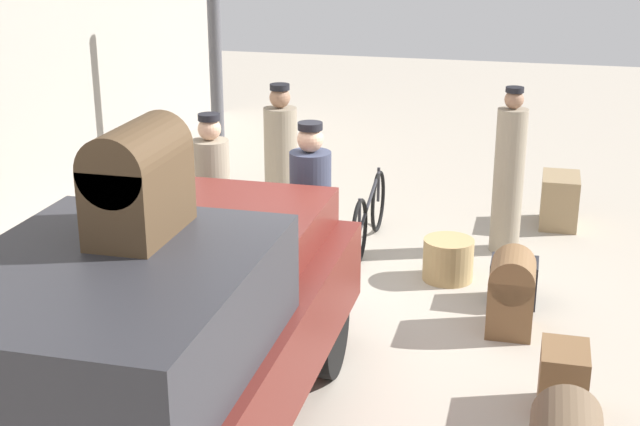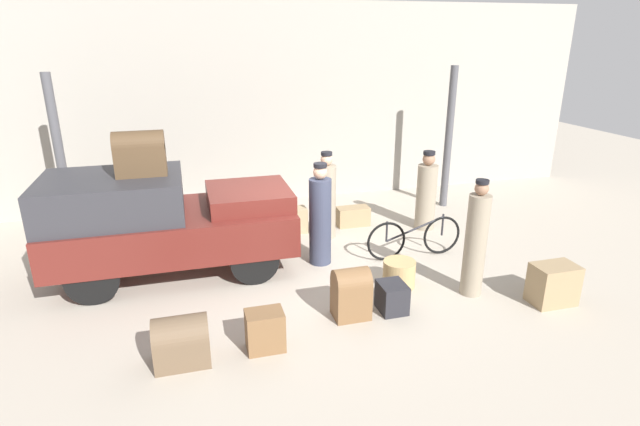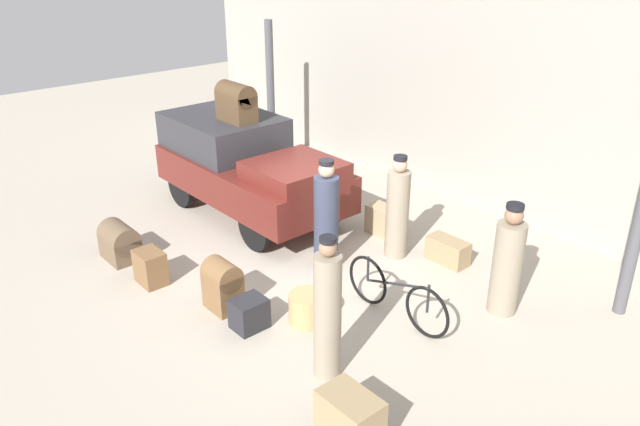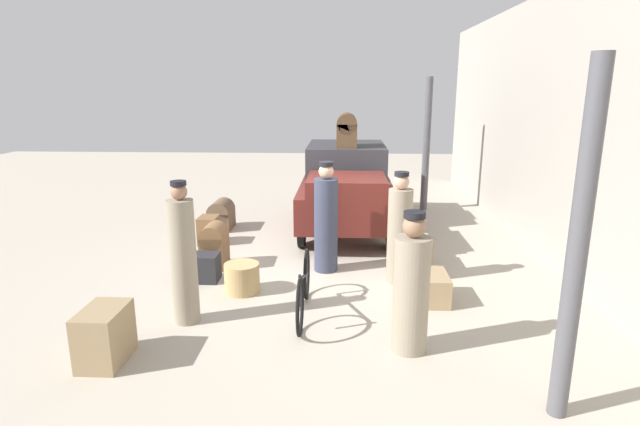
{
  "view_description": "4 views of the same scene",
  "coord_description": "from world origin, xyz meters",
  "px_view_note": "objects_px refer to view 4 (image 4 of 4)",
  "views": [
    {
      "loc": [
        -7.21,
        -1.66,
        3.58
      ],
      "look_at": [
        0.2,
        0.2,
        0.95
      ],
      "focal_mm": 50.0,
      "sensor_mm": 36.0,
      "label": 1
    },
    {
      "loc": [
        -1.9,
        -7.37,
        3.74
      ],
      "look_at": [
        0.2,
        0.2,
        0.95
      ],
      "focal_mm": 28.0,
      "sensor_mm": 36.0,
      "label": 2
    },
    {
      "loc": [
        6.63,
        -5.4,
        4.82
      ],
      "look_at": [
        0.2,
        0.2,
        0.95
      ],
      "focal_mm": 35.0,
      "sensor_mm": 36.0,
      "label": 3
    },
    {
      "loc": [
        7.91,
        0.57,
        2.87
      ],
      "look_at": [
        0.2,
        0.2,
        0.95
      ],
      "focal_mm": 28.0,
      "sensor_mm": 36.0,
      "label": 4
    }
  ],
  "objects_px": {
    "trunk_umber_medium": "(435,287)",
    "bicycle": "(304,288)",
    "suitcase_black_upright": "(204,267)",
    "porter_carrying_trunk": "(411,289)",
    "suitcase_small_leather": "(419,253)",
    "trunk_barrel_dark": "(221,215)",
    "conductor_in_dark_uniform": "(326,222)",
    "trunk_on_truck_roof": "(347,130)",
    "porter_with_bicycle": "(399,232)",
    "trunk_wicker_pale": "(214,245)",
    "wicker_basket": "(242,278)",
    "truck": "(346,184)",
    "trunk_large_brown": "(209,230)",
    "porter_lifting_near_truck": "(183,258)",
    "suitcase_tan_flat": "(105,335)"
  },
  "relations": [
    {
      "from": "trunk_umber_medium",
      "to": "trunk_on_truck_roof",
      "type": "height_order",
      "value": "trunk_on_truck_roof"
    },
    {
      "from": "porter_carrying_trunk",
      "to": "truck",
      "type": "bearing_deg",
      "value": -172.12
    },
    {
      "from": "suitcase_tan_flat",
      "to": "bicycle",
      "type": "bearing_deg",
      "value": 121.49
    },
    {
      "from": "porter_lifting_near_truck",
      "to": "porter_with_bicycle",
      "type": "distance_m",
      "value": 3.19
    },
    {
      "from": "trunk_wicker_pale",
      "to": "trunk_on_truck_roof",
      "type": "xyz_separation_m",
      "value": [
        -2.72,
        2.17,
        1.67
      ]
    },
    {
      "from": "conductor_in_dark_uniform",
      "to": "suitcase_black_upright",
      "type": "height_order",
      "value": "conductor_in_dark_uniform"
    },
    {
      "from": "conductor_in_dark_uniform",
      "to": "trunk_on_truck_roof",
      "type": "relative_size",
      "value": 2.36
    },
    {
      "from": "suitcase_black_upright",
      "to": "porter_carrying_trunk",
      "type": "bearing_deg",
      "value": 55.76
    },
    {
      "from": "truck",
      "to": "porter_with_bicycle",
      "type": "relative_size",
      "value": 2.26
    },
    {
      "from": "porter_carrying_trunk",
      "to": "conductor_in_dark_uniform",
      "type": "distance_m",
      "value": 2.72
    },
    {
      "from": "trunk_wicker_pale",
      "to": "trunk_barrel_dark",
      "type": "distance_m",
      "value": 2.35
    },
    {
      "from": "suitcase_black_upright",
      "to": "trunk_barrel_dark",
      "type": "relative_size",
      "value": 0.68
    },
    {
      "from": "wicker_basket",
      "to": "suitcase_small_leather",
      "type": "relative_size",
      "value": 0.8
    },
    {
      "from": "porter_carrying_trunk",
      "to": "trunk_on_truck_roof",
      "type": "bearing_deg",
      "value": -172.44
    },
    {
      "from": "suitcase_tan_flat",
      "to": "trunk_large_brown",
      "type": "bearing_deg",
      "value": -179.81
    },
    {
      "from": "suitcase_black_upright",
      "to": "trunk_wicker_pale",
      "type": "height_order",
      "value": "trunk_wicker_pale"
    },
    {
      "from": "wicker_basket",
      "to": "suitcase_tan_flat",
      "type": "height_order",
      "value": "suitcase_tan_flat"
    },
    {
      "from": "wicker_basket",
      "to": "suitcase_tan_flat",
      "type": "bearing_deg",
      "value": -29.0
    },
    {
      "from": "trunk_umber_medium",
      "to": "bicycle",
      "type": "bearing_deg",
      "value": -73.51
    },
    {
      "from": "trunk_barrel_dark",
      "to": "trunk_umber_medium",
      "type": "xyz_separation_m",
      "value": [
        3.51,
        3.86,
        -0.1
      ]
    },
    {
      "from": "trunk_on_truck_roof",
      "to": "bicycle",
      "type": "bearing_deg",
      "value": -7.1
    },
    {
      "from": "porter_with_bicycle",
      "to": "suitcase_small_leather",
      "type": "bearing_deg",
      "value": 147.06
    },
    {
      "from": "trunk_large_brown",
      "to": "suitcase_small_leather",
      "type": "bearing_deg",
      "value": 73.1
    },
    {
      "from": "porter_with_bicycle",
      "to": "conductor_in_dark_uniform",
      "type": "distance_m",
      "value": 1.2
    },
    {
      "from": "trunk_large_brown",
      "to": "trunk_on_truck_roof",
      "type": "bearing_deg",
      "value": 118.77
    },
    {
      "from": "suitcase_black_upright",
      "to": "suitcase_small_leather",
      "type": "bearing_deg",
      "value": 102.5
    },
    {
      "from": "suitcase_tan_flat",
      "to": "trunk_barrel_dark",
      "type": "xyz_separation_m",
      "value": [
        -5.29,
        -0.02,
        -0.01
      ]
    },
    {
      "from": "bicycle",
      "to": "porter_carrying_trunk",
      "type": "distance_m",
      "value": 1.56
    },
    {
      "from": "porter_with_bicycle",
      "to": "suitcase_small_leather",
      "type": "distance_m",
      "value": 0.92
    },
    {
      "from": "suitcase_small_leather",
      "to": "trunk_barrel_dark",
      "type": "distance_m",
      "value": 4.4
    },
    {
      "from": "porter_lifting_near_truck",
      "to": "trunk_wicker_pale",
      "type": "xyz_separation_m",
      "value": [
        -2.0,
        -0.15,
        -0.46
      ]
    },
    {
      "from": "porter_with_bicycle",
      "to": "trunk_umber_medium",
      "type": "xyz_separation_m",
      "value": [
        0.71,
        0.44,
        -0.58
      ]
    },
    {
      "from": "conductor_in_dark_uniform",
      "to": "wicker_basket",
      "type": "bearing_deg",
      "value": -50.9
    },
    {
      "from": "wicker_basket",
      "to": "suitcase_black_upright",
      "type": "xyz_separation_m",
      "value": [
        -0.41,
        -0.66,
        -0.0
      ]
    },
    {
      "from": "bicycle",
      "to": "conductor_in_dark_uniform",
      "type": "bearing_deg",
      "value": 172.23
    },
    {
      "from": "suitcase_tan_flat",
      "to": "trunk_on_truck_roof",
      "type": "relative_size",
      "value": 0.85
    },
    {
      "from": "truck",
      "to": "conductor_in_dark_uniform",
      "type": "distance_m",
      "value": 2.59
    },
    {
      "from": "truck",
      "to": "porter_carrying_trunk",
      "type": "xyz_separation_m",
      "value": [
        5.08,
        0.7,
        -0.22
      ]
    },
    {
      "from": "conductor_in_dark_uniform",
      "to": "trunk_large_brown",
      "type": "relative_size",
      "value": 3.41
    },
    {
      "from": "wicker_basket",
      "to": "trunk_on_truck_roof",
      "type": "relative_size",
      "value": 0.67
    },
    {
      "from": "bicycle",
      "to": "truck",
      "type": "bearing_deg",
      "value": 172.54
    },
    {
      "from": "porter_with_bicycle",
      "to": "suitcase_black_upright",
      "type": "distance_m",
      "value": 3.03
    },
    {
      "from": "porter_carrying_trunk",
      "to": "trunk_wicker_pale",
      "type": "xyz_separation_m",
      "value": [
        -2.58,
        -2.88,
        -0.35
      ]
    },
    {
      "from": "porter_with_bicycle",
      "to": "trunk_large_brown",
      "type": "height_order",
      "value": "porter_with_bicycle"
    },
    {
      "from": "truck",
      "to": "suitcase_black_upright",
      "type": "height_order",
      "value": "truck"
    },
    {
      "from": "trunk_wicker_pale",
      "to": "trunk_on_truck_roof",
      "type": "distance_m",
      "value": 3.86
    },
    {
      "from": "trunk_wicker_pale",
      "to": "trunk_barrel_dark",
      "type": "relative_size",
      "value": 1.13
    },
    {
      "from": "bicycle",
      "to": "porter_carrying_trunk",
      "type": "relative_size",
      "value": 1.11
    },
    {
      "from": "porter_with_bicycle",
      "to": "trunk_umber_medium",
      "type": "distance_m",
      "value": 1.02
    },
    {
      "from": "porter_carrying_trunk",
      "to": "conductor_in_dark_uniform",
      "type": "bearing_deg",
      "value": -157.71
    }
  ]
}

